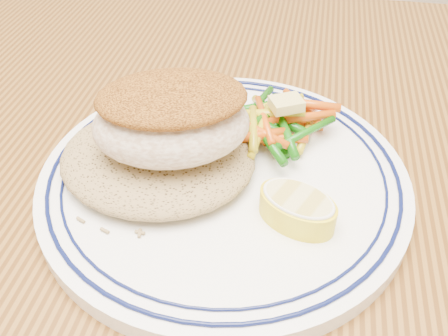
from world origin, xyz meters
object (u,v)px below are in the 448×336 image
(rice_pilaf, at_px, (158,154))
(vegetable_pile, at_px, (273,122))
(dining_table, at_px, (168,303))
(plate, at_px, (224,178))
(fish_fillet, at_px, (171,118))
(lemon_wedge, at_px, (297,207))

(rice_pilaf, bearing_deg, vegetable_pile, 35.13)
(dining_table, distance_m, plate, 0.12)
(fish_fillet, bearing_deg, lemon_wedge, -19.49)
(plate, bearing_deg, vegetable_pile, 60.05)
(rice_pilaf, distance_m, lemon_wedge, 0.11)
(plate, xyz_separation_m, fish_fillet, (-0.04, -0.01, 0.06))
(dining_table, xyz_separation_m, fish_fillet, (0.00, 0.04, 0.16))
(dining_table, xyz_separation_m, vegetable_pile, (0.07, 0.10, 0.13))
(plate, bearing_deg, fish_fillet, -171.22)
(dining_table, bearing_deg, lemon_wedge, 6.08)
(dining_table, xyz_separation_m, plate, (0.04, 0.05, 0.11))
(fish_fillet, bearing_deg, plate, 8.78)
(rice_pilaf, relative_size, lemon_wedge, 2.17)
(plate, distance_m, fish_fillet, 0.07)
(dining_table, height_order, plate, plate)
(rice_pilaf, xyz_separation_m, lemon_wedge, (0.11, -0.04, -0.00))
(plate, relative_size, fish_fillet, 2.17)
(dining_table, relative_size, rice_pilaf, 10.06)
(plate, relative_size, lemon_wedge, 4.11)
(plate, distance_m, lemon_wedge, 0.07)
(fish_fillet, distance_m, lemon_wedge, 0.11)
(vegetable_pile, distance_m, lemon_wedge, 0.10)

